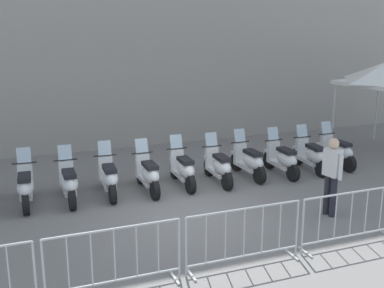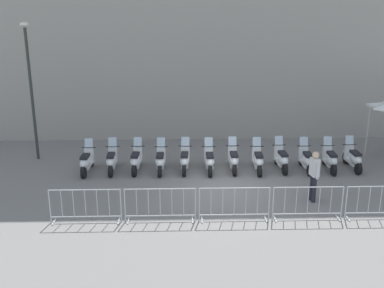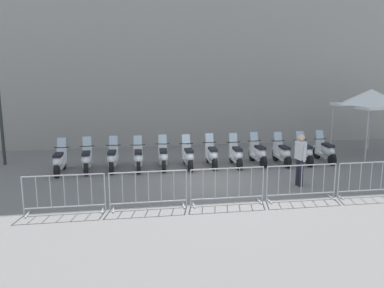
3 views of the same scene
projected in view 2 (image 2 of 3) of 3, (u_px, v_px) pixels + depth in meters
The scene contains 20 objects.
ground_plane at pixel (226, 189), 16.16m from camera, with size 120.00×120.00×0.00m, color slate.
motorcycle_0 at pixel (86, 162), 17.59m from camera, with size 0.70×1.71×1.24m.
motorcycle_1 at pixel (112, 161), 17.72m from camera, with size 0.63×1.72×1.24m.
motorcycle_2 at pixel (136, 161), 17.76m from camera, with size 0.72×1.70×1.24m.
motorcycle_3 at pixel (160, 161), 17.70m from camera, with size 0.68×1.71×1.24m.
motorcycle_4 at pixel (185, 160), 17.79m from camera, with size 0.72×1.71×1.24m.
motorcycle_5 at pixel (209, 161), 17.72m from camera, with size 0.65×1.72×1.24m.
motorcycle_6 at pixel (233, 160), 17.83m from camera, with size 0.68×1.71×1.24m.
motorcycle_7 at pixel (258, 161), 17.75m from camera, with size 0.69×1.71×1.24m.
motorcycle_8 at pixel (282, 159), 17.91m from camera, with size 0.61×1.72×1.24m.
motorcycle_9 at pixel (306, 160), 17.80m from camera, with size 0.66×1.72×1.24m.
motorcycle_10 at pixel (330, 160), 17.86m from camera, with size 0.70×1.71×1.24m.
motorcycle_11 at pixel (353, 159), 17.98m from camera, with size 0.63×1.72×1.24m.
barrier_segment_0 at pixel (85, 206), 13.58m from camera, with size 2.12×0.78×1.07m.
barrier_segment_1 at pixel (160, 205), 13.64m from camera, with size 2.12×0.78×1.07m.
barrier_segment_2 at pixel (234, 204), 13.71m from camera, with size 2.12×0.78×1.07m.
barrier_segment_3 at pixel (308, 203), 13.77m from camera, with size 2.12×0.78×1.07m.
barrier_segment_4 at pixel (380, 202), 13.83m from camera, with size 2.12×0.78×1.07m.
street_lamp at pixel (30, 79), 18.37m from camera, with size 0.36×0.36×5.64m.
officer_mid_plaza at pixel (314, 173), 14.93m from camera, with size 0.23×0.55×1.73m.
Camera 2 is at (-4.25, -14.41, 6.29)m, focal length 42.58 mm.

